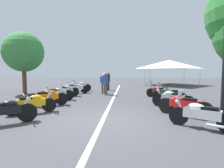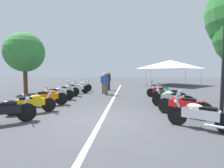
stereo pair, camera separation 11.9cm
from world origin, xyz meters
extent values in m
plane|color=#424247|center=(0.00, 0.00, 0.00)|extent=(80.00, 80.00, 0.00)
cube|color=beige|center=(4.82, 0.00, 0.00)|extent=(22.64, 0.16, 0.01)
cylinder|color=black|center=(-0.42, 2.71, 0.34)|extent=(0.51, 0.63, 0.67)
cube|color=black|center=(-0.84, 3.30, 0.52)|extent=(0.87, 1.07, 0.30)
ellipsoid|color=black|center=(-0.74, 3.16, 0.72)|extent=(0.51, 0.57, 0.22)
cylinder|color=silver|center=(-0.45, 2.76, 0.64)|extent=(0.23, 0.28, 0.58)
cylinder|color=silver|center=(-0.47, 2.79, 1.00)|extent=(0.53, 0.39, 0.04)
sphere|color=silver|center=(-0.39, 2.67, 0.84)|extent=(0.14, 0.14, 0.14)
cylinder|color=black|center=(1.17, 2.60, 0.31)|extent=(0.48, 0.59, 0.62)
cylinder|color=black|center=(0.31, 3.78, 0.31)|extent=(0.48, 0.59, 0.62)
cube|color=#EAB214|center=(0.74, 3.19, 0.49)|extent=(0.88, 1.06, 0.30)
ellipsoid|color=#EAB214|center=(0.85, 3.05, 0.69)|extent=(0.52, 0.57, 0.22)
cube|color=black|center=(0.61, 3.37, 0.67)|extent=(0.49, 0.54, 0.12)
cylinder|color=silver|center=(1.14, 2.65, 0.61)|extent=(0.23, 0.27, 0.58)
cylinder|color=silver|center=(1.11, 2.68, 0.97)|extent=(0.52, 0.40, 0.04)
sphere|color=silver|center=(1.20, 2.56, 0.81)|extent=(0.14, 0.14, 0.14)
cylinder|color=silver|center=(0.63, 3.65, 0.22)|extent=(0.39, 0.49, 0.08)
cube|color=silver|center=(1.16, 2.62, 1.04)|extent=(0.36, 0.31, 0.32)
cylinder|color=black|center=(2.73, 2.61, 0.33)|extent=(0.46, 0.65, 0.67)
cylinder|color=black|center=(1.99, 3.86, 0.33)|extent=(0.46, 0.65, 0.67)
cube|color=orange|center=(2.36, 3.24, 0.51)|extent=(0.80, 1.09, 0.30)
ellipsoid|color=orange|center=(2.45, 3.08, 0.71)|extent=(0.49, 0.58, 0.22)
cube|color=black|center=(2.25, 3.42, 0.69)|extent=(0.47, 0.55, 0.12)
cylinder|color=silver|center=(2.70, 2.67, 0.63)|extent=(0.21, 0.28, 0.58)
cylinder|color=silver|center=(2.68, 2.70, 0.99)|extent=(0.55, 0.35, 0.04)
sphere|color=silver|center=(2.76, 2.57, 0.83)|extent=(0.14, 0.14, 0.14)
cylinder|color=silver|center=(2.29, 3.70, 0.23)|extent=(0.35, 0.51, 0.08)
cube|color=silver|center=(2.72, 2.63, 1.06)|extent=(0.37, 0.29, 0.32)
cylinder|color=black|center=(4.38, 2.76, 0.32)|extent=(0.50, 0.60, 0.65)
cylinder|color=black|center=(3.47, 4.00, 0.32)|extent=(0.50, 0.60, 0.65)
cube|color=silver|center=(3.92, 3.38, 0.50)|extent=(0.92, 1.10, 0.30)
ellipsoid|color=silver|center=(4.03, 3.24, 0.70)|extent=(0.52, 0.57, 0.22)
cube|color=black|center=(3.79, 3.56, 0.68)|extent=(0.49, 0.54, 0.12)
cylinder|color=silver|center=(4.34, 2.81, 0.62)|extent=(0.23, 0.27, 0.58)
cylinder|color=silver|center=(4.32, 2.85, 0.98)|extent=(0.52, 0.40, 0.04)
sphere|color=silver|center=(4.41, 2.72, 0.82)|extent=(0.14, 0.14, 0.14)
cylinder|color=silver|center=(3.79, 3.86, 0.23)|extent=(0.39, 0.49, 0.08)
cube|color=silver|center=(4.37, 2.78, 1.05)|extent=(0.36, 0.31, 0.32)
cylinder|color=black|center=(6.02, 2.87, 0.32)|extent=(0.51, 0.59, 0.64)
cylinder|color=black|center=(5.17, 3.95, 0.32)|extent=(0.51, 0.59, 0.64)
cube|color=silver|center=(5.59, 3.41, 0.50)|extent=(0.87, 0.99, 0.30)
ellipsoid|color=silver|center=(5.70, 3.27, 0.70)|extent=(0.53, 0.57, 0.22)
cube|color=black|center=(5.46, 3.59, 0.68)|extent=(0.50, 0.54, 0.12)
cylinder|color=silver|center=(5.98, 2.92, 0.62)|extent=(0.23, 0.27, 0.58)
cylinder|color=silver|center=(5.96, 2.95, 0.98)|extent=(0.51, 0.42, 0.04)
sphere|color=silver|center=(6.05, 2.83, 0.82)|extent=(0.14, 0.14, 0.14)
cylinder|color=silver|center=(5.48, 3.85, 0.22)|extent=(0.40, 0.48, 0.08)
cube|color=silver|center=(6.01, 2.89, 1.05)|extent=(0.36, 0.32, 0.32)
cylinder|color=black|center=(7.78, 2.54, 0.31)|extent=(0.47, 0.60, 0.63)
cylinder|color=black|center=(6.93, 3.79, 0.31)|extent=(0.47, 0.60, 0.63)
cube|color=white|center=(7.35, 3.16, 0.49)|extent=(0.88, 1.11, 0.30)
ellipsoid|color=white|center=(7.45, 3.02, 0.69)|extent=(0.51, 0.58, 0.22)
cube|color=black|center=(7.23, 3.35, 0.67)|extent=(0.48, 0.54, 0.12)
cylinder|color=silver|center=(7.74, 2.59, 0.61)|extent=(0.22, 0.28, 0.58)
cylinder|color=silver|center=(7.72, 2.62, 0.97)|extent=(0.54, 0.38, 0.04)
sphere|color=silver|center=(7.80, 2.50, 0.81)|extent=(0.14, 0.14, 0.14)
cylinder|color=silver|center=(7.25, 3.64, 0.22)|extent=(0.37, 0.50, 0.08)
cube|color=silver|center=(7.77, 2.56, 1.04)|extent=(0.37, 0.30, 0.32)
cylinder|color=black|center=(9.32, 2.65, 0.32)|extent=(0.43, 0.62, 0.64)
cylinder|color=black|center=(8.59, 3.95, 0.32)|extent=(0.43, 0.62, 0.64)
cube|color=silver|center=(8.95, 3.30, 0.50)|extent=(0.80, 1.13, 0.30)
ellipsoid|color=silver|center=(9.04, 3.14, 0.70)|extent=(0.48, 0.58, 0.22)
cube|color=black|center=(8.85, 3.49, 0.68)|extent=(0.46, 0.55, 0.12)
cylinder|color=silver|center=(9.29, 2.70, 0.62)|extent=(0.20, 0.29, 0.58)
cylinder|color=silver|center=(9.27, 2.74, 0.98)|extent=(0.56, 0.34, 0.04)
sphere|color=silver|center=(9.34, 2.60, 0.82)|extent=(0.14, 0.14, 0.14)
cylinder|color=silver|center=(8.89, 3.78, 0.22)|extent=(0.34, 0.52, 0.08)
cube|color=silver|center=(9.31, 2.67, 1.05)|extent=(0.37, 0.28, 0.32)
cylinder|color=black|center=(-0.35, -2.67, 0.31)|extent=(0.45, 0.61, 0.63)
cube|color=white|center=(-0.74, -3.28, 0.49)|extent=(0.82, 1.07, 0.30)
ellipsoid|color=white|center=(-0.64, -3.12, 0.69)|extent=(0.50, 0.58, 0.22)
cube|color=black|center=(-0.85, -3.46, 0.67)|extent=(0.48, 0.54, 0.12)
cylinder|color=silver|center=(-0.39, -2.72, 0.61)|extent=(0.21, 0.28, 0.58)
cylinder|color=silver|center=(-0.41, -2.75, 0.97)|extent=(0.55, 0.36, 0.04)
sphere|color=silver|center=(-0.33, -2.63, 0.81)|extent=(0.14, 0.14, 0.14)
cylinder|color=silver|center=(-1.12, -3.54, 0.22)|extent=(0.36, 0.51, 0.08)
cube|color=silver|center=(-0.36, -2.68, 1.04)|extent=(0.37, 0.29, 0.32)
cylinder|color=black|center=(1.30, -2.62, 0.34)|extent=(0.52, 0.63, 0.68)
cylinder|color=black|center=(0.40, -3.82, 0.34)|extent=(0.52, 0.63, 0.68)
cube|color=red|center=(0.85, -3.22, 0.52)|extent=(0.91, 1.08, 0.30)
ellipsoid|color=red|center=(0.96, -3.08, 0.72)|extent=(0.52, 0.57, 0.22)
cube|color=black|center=(0.72, -3.40, 0.70)|extent=(0.50, 0.54, 0.12)
cylinder|color=silver|center=(1.26, -2.67, 0.64)|extent=(0.23, 0.27, 0.58)
cylinder|color=silver|center=(1.24, -2.70, 1.00)|extent=(0.52, 0.40, 0.04)
sphere|color=silver|center=(1.33, -2.58, 0.84)|extent=(0.14, 0.14, 0.14)
cylinder|color=silver|center=(0.43, -3.47, 0.24)|extent=(0.39, 0.49, 0.08)
cylinder|color=black|center=(2.84, -2.56, 0.33)|extent=(0.46, 0.65, 0.67)
cylinder|color=black|center=(2.12, -3.82, 0.33)|extent=(0.46, 0.65, 0.67)
cube|color=silver|center=(2.48, -3.19, 0.51)|extent=(0.79, 1.09, 0.30)
ellipsoid|color=silver|center=(2.57, -3.03, 0.71)|extent=(0.49, 0.58, 0.22)
cube|color=black|center=(2.37, -3.38, 0.69)|extent=(0.47, 0.55, 0.12)
cylinder|color=silver|center=(2.81, -2.62, 0.63)|extent=(0.21, 0.29, 0.58)
cylinder|color=silver|center=(2.79, -2.65, 0.99)|extent=(0.56, 0.34, 0.04)
sphere|color=silver|center=(2.87, -2.52, 0.83)|extent=(0.14, 0.14, 0.14)
cylinder|color=silver|center=(2.11, -3.48, 0.23)|extent=(0.34, 0.52, 0.08)
cylinder|color=black|center=(4.40, -2.79, 0.32)|extent=(0.46, 0.61, 0.64)
cylinder|color=black|center=(3.67, -3.95, 0.32)|extent=(0.46, 0.61, 0.64)
cube|color=#0C592D|center=(4.04, -3.37, 0.50)|extent=(0.79, 1.03, 0.30)
ellipsoid|color=#0C592D|center=(4.14, -3.22, 0.70)|extent=(0.50, 0.58, 0.22)
cube|color=black|center=(3.92, -3.56, 0.68)|extent=(0.48, 0.54, 0.12)
cylinder|color=silver|center=(4.37, -2.85, 0.62)|extent=(0.21, 0.28, 0.58)
cylinder|color=silver|center=(4.35, -2.88, 0.98)|extent=(0.55, 0.37, 0.04)
sphere|color=silver|center=(4.43, -2.75, 0.82)|extent=(0.14, 0.14, 0.14)
cylinder|color=silver|center=(3.67, -3.62, 0.22)|extent=(0.36, 0.51, 0.08)
cube|color=silver|center=(4.39, -2.81, 1.05)|extent=(0.37, 0.30, 0.32)
cylinder|color=black|center=(6.10, -2.58, 0.31)|extent=(0.44, 0.59, 0.61)
cylinder|color=black|center=(5.35, -3.80, 0.31)|extent=(0.44, 0.59, 0.61)
cube|color=maroon|center=(5.72, -3.19, 0.49)|extent=(0.81, 1.07, 0.30)
ellipsoid|color=maroon|center=(5.82, -3.04, 0.69)|extent=(0.49, 0.58, 0.22)
cube|color=black|center=(5.61, -3.38, 0.67)|extent=(0.47, 0.54, 0.12)
cylinder|color=silver|center=(6.07, -2.63, 0.61)|extent=(0.21, 0.28, 0.58)
cylinder|color=silver|center=(6.05, -2.67, 0.97)|extent=(0.55, 0.36, 0.04)
sphere|color=silver|center=(6.13, -2.54, 0.81)|extent=(0.14, 0.14, 0.14)
cylinder|color=silver|center=(5.34, -3.46, 0.21)|extent=(0.36, 0.51, 0.08)
cube|color=silver|center=(6.09, -2.60, 1.04)|extent=(0.37, 0.29, 0.32)
cylinder|color=black|center=(0.46, -4.51, 2.37)|extent=(0.14, 0.14, 4.75)
cube|color=orange|center=(6.41, 4.49, 0.01)|extent=(0.36, 0.36, 0.03)
cone|color=orange|center=(6.41, 4.49, 0.32)|extent=(0.26, 0.26, 0.60)
cylinder|color=white|center=(6.41, 4.49, 0.34)|extent=(0.19, 0.19, 0.07)
cube|color=orange|center=(1.80, -4.40, 0.01)|extent=(0.36, 0.36, 0.03)
cone|color=orange|center=(1.80, -4.40, 0.32)|extent=(0.26, 0.26, 0.60)
cylinder|color=white|center=(1.80, -4.40, 0.34)|extent=(0.19, 0.19, 0.07)
cylinder|color=#1E2338|center=(9.90, 0.85, 0.43)|extent=(0.14, 0.14, 0.85)
cylinder|color=#1E2338|center=(10.07, 0.80, 0.43)|extent=(0.14, 0.14, 0.85)
cylinder|color=black|center=(9.98, 0.82, 1.17)|extent=(0.32, 0.32, 0.64)
cylinder|color=black|center=(9.77, 0.88, 1.21)|extent=(0.09, 0.09, 0.58)
cylinder|color=black|center=(10.19, 0.76, 1.21)|extent=(0.09, 0.09, 0.58)
sphere|color=#9E704C|center=(9.98, 0.82, 1.61)|extent=(0.23, 0.23, 0.23)
cylinder|color=brown|center=(6.91, 0.65, 0.44)|extent=(0.14, 0.14, 0.88)
cylinder|color=brown|center=(6.74, 0.70, 0.44)|extent=(0.14, 0.14, 0.88)
cylinder|color=#2D51A5|center=(6.82, 0.67, 1.20)|extent=(0.32, 0.32, 0.66)
cylinder|color=#2D51A5|center=(7.04, 0.61, 1.24)|extent=(0.09, 0.09, 0.59)
cylinder|color=#2D51A5|center=(6.61, 0.73, 1.24)|extent=(0.09, 0.09, 0.59)
sphere|color=#D8AD84|center=(6.82, 0.67, 1.65)|extent=(0.24, 0.24, 0.24)
cylinder|color=brown|center=(7.65, 1.07, 0.40)|extent=(0.14, 0.14, 0.80)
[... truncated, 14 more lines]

